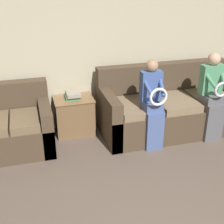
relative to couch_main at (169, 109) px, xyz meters
The scene contains 6 objects.
wall_back 1.55m from the couch_main, 153.27° to the left, with size 6.77×0.06×2.55m.
couch_main is the anchor object (origin of this frame).
child_left_seated 0.71m from the couch_main, 139.47° to the right, with size 0.30×0.37×1.26m.
child_right_seated 0.71m from the couch_main, 40.17° to the right, with size 0.34×0.38×1.29m.
side_shelf 1.50m from the couch_main, 169.14° to the left, with size 0.60×0.45×0.58m.
book_stack 1.53m from the couch_main, 168.82° to the left, with size 0.22×0.27×0.10m.
Camera 1 is at (-0.99, -1.44, 2.35)m, focal length 50.00 mm.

